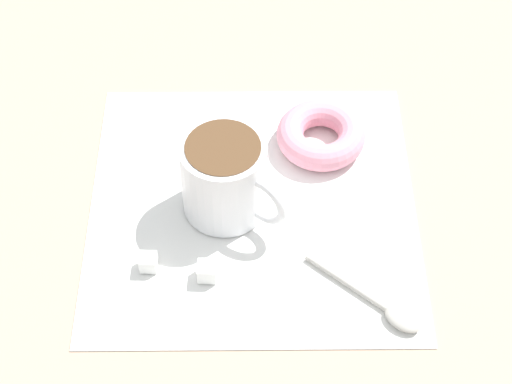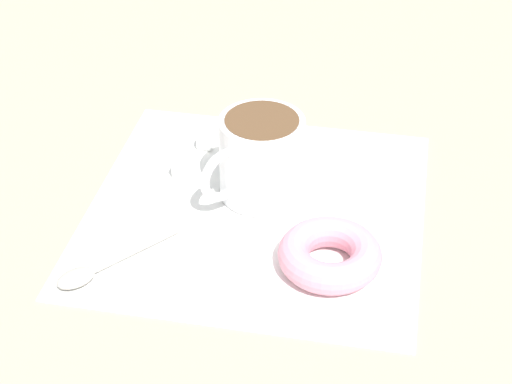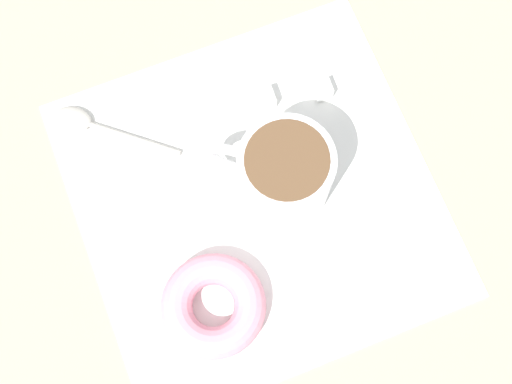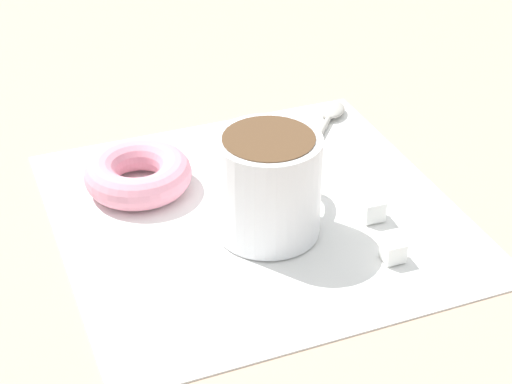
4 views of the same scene
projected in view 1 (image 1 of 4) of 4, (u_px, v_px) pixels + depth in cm
name	position (u px, v px, depth cm)	size (l,w,h in cm)	color
ground_plane	(278.00, 219.00, 86.41)	(120.00, 120.00, 2.00)	tan
napkin	(256.00, 205.00, 86.03)	(32.63, 32.63, 0.30)	white
coffee_cup	(229.00, 177.00, 82.40)	(10.49, 9.02, 8.61)	white
donut	(324.00, 135.00, 90.00)	(9.38, 9.38, 2.85)	pink
spoon	(391.00, 309.00, 77.75)	(10.99, 8.89, 0.90)	#B7B2A8
sugar_cube	(152.00, 262.00, 80.51)	(1.62, 1.62, 1.62)	white
sugar_cube_extra	(211.00, 271.00, 79.76)	(1.77, 1.77, 1.77)	white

